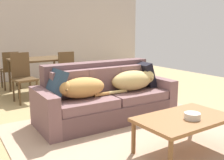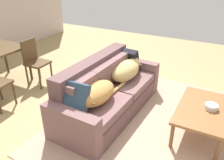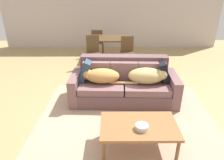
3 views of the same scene
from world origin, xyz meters
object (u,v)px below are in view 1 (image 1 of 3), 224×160
at_px(dining_chair_far_left, 10,68).
at_px(dog_on_left_cushion, 81,88).
at_px(throw_pillow_by_right_arm, 144,75).
at_px(dog_on_right_cushion, 134,80).
at_px(dining_chair_near_right, 69,71).
at_px(dining_table, 38,62).
at_px(couch, 105,98).
at_px(coffee_table, 184,121).
at_px(bowl_on_coffee_table, 192,116).
at_px(dining_chair_near_left, 23,75).
at_px(throw_pillow_by_left_arm, 54,85).

bearing_deg(dining_chair_far_left, dog_on_left_cushion, 95.75).
distance_m(throw_pillow_by_right_arm, dining_chair_far_left, 3.36).
relative_size(dog_on_right_cushion, throw_pillow_by_right_arm, 2.10).
xyz_separation_m(dog_on_right_cushion, dining_chair_near_right, (-0.26, 1.89, -0.08)).
height_order(dining_table, dining_chair_far_left, dining_chair_far_left).
relative_size(couch, dining_chair_far_left, 2.48).
bearing_deg(couch, coffee_table, -83.01).
bearing_deg(bowl_on_coffee_table, dog_on_left_cushion, 112.77).
bearing_deg(dog_on_right_cushion, couch, 166.61).
xyz_separation_m(throw_pillow_by_right_arm, bowl_on_coffee_table, (-0.66, -1.58, -0.16)).
bearing_deg(coffee_table, dining_chair_near_right, 88.58).
xyz_separation_m(dog_on_left_cushion, dining_chair_near_right, (0.67, 1.86, -0.07)).
bearing_deg(dog_on_right_cushion, throw_pillow_by_right_arm, 24.16).
bearing_deg(dog_on_left_cushion, bowl_on_coffee_table, -65.00).
xyz_separation_m(couch, coffee_table, (0.12, -1.48, 0.04)).
relative_size(throw_pillow_by_right_arm, dining_chair_near_right, 0.47).
bearing_deg(dining_chair_near_left, dining_table, 46.00).
bearing_deg(coffee_table, dining_chair_far_left, 100.55).
height_order(couch, dog_on_left_cushion, couch).
xyz_separation_m(throw_pillow_by_left_arm, dining_table, (0.55, 2.31, 0.04)).
bearing_deg(couch, dog_on_left_cushion, -166.31).
xyz_separation_m(dog_on_right_cushion, dining_chair_far_left, (-1.17, 3.13, -0.10)).
distance_m(bowl_on_coffee_table, dining_chair_near_right, 3.34).
relative_size(coffee_table, dining_chair_far_left, 1.25).
bearing_deg(throw_pillow_by_left_arm, dining_chair_near_right, 59.08).
xyz_separation_m(dog_on_right_cushion, dining_chair_near_left, (-1.23, 1.89, -0.07)).
bearing_deg(bowl_on_coffee_table, dining_chair_far_left, 100.65).
bearing_deg(dining_chair_near_right, dining_chair_far_left, 125.90).
bearing_deg(dining_table, couch, -83.79).
distance_m(dining_chair_near_left, dining_chair_near_right, 0.97).
height_order(dog_on_right_cushion, dining_table, dining_table).
bearing_deg(throw_pillow_by_right_arm, dog_on_left_cushion, -175.23).
bearing_deg(coffee_table, throw_pillow_by_left_arm, 120.98).
bearing_deg(throw_pillow_by_right_arm, dog_on_right_cushion, -158.06).
relative_size(throw_pillow_by_left_arm, dining_chair_near_right, 0.49).
xyz_separation_m(dining_table, dining_chair_far_left, (-0.45, 0.61, -0.18)).
bearing_deg(bowl_on_coffee_table, dining_chair_near_left, 105.41).
height_order(couch, coffee_table, couch).
bearing_deg(couch, dining_chair_near_left, 115.82).
height_order(couch, dining_chair_far_left, couch).
bearing_deg(throw_pillow_by_right_arm, throw_pillow_by_left_arm, 177.77).
bearing_deg(throw_pillow_by_left_arm, throw_pillow_by_right_arm, -2.23).
bearing_deg(coffee_table, throw_pillow_by_right_arm, 65.18).
bearing_deg(dining_table, dining_chair_near_left, -129.33).
relative_size(bowl_on_coffee_table, dining_chair_near_left, 0.19).
bearing_deg(couch, dining_chair_near_right, 85.65).
height_order(dog_on_right_cushion, coffee_table, dog_on_right_cushion).
bearing_deg(dog_on_right_cushion, dining_table, 108.25).
xyz_separation_m(bowl_on_coffee_table, dining_chair_near_left, (-0.92, 3.34, 0.06)).
height_order(coffee_table, dining_chair_near_right, dining_chair_near_right).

